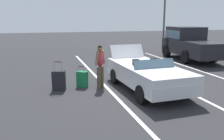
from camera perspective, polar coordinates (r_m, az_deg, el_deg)
ground_plane at (r=9.04m, az=8.28°, el=-4.77°), size 80.00×80.00×0.00m
lot_line_near at (r=8.58m, az=0.04°, el=-5.57°), size 18.00×0.12×0.01m
lot_line_mid at (r=9.66m, az=15.61°, el=-3.98°), size 18.00×0.12×0.01m
convertible_car at (r=8.71m, az=8.99°, el=-1.40°), size 4.27×1.96×1.50m
suitcase_large_black at (r=9.03m, az=-12.65°, el=-2.51°), size 0.39×0.53×1.11m
suitcase_medium_bright at (r=9.33m, az=-7.16°, el=-2.21°), size 0.43×0.46×0.84m
traveler_person at (r=9.02m, az=-2.86°, el=1.40°), size 0.46×0.52×1.65m
parked_pickup_truck_near at (r=16.27m, az=17.97°, el=6.30°), size 5.14×2.37×2.10m
parking_lamp_post at (r=18.85m, az=12.50°, el=13.11°), size 0.50×0.24×5.18m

